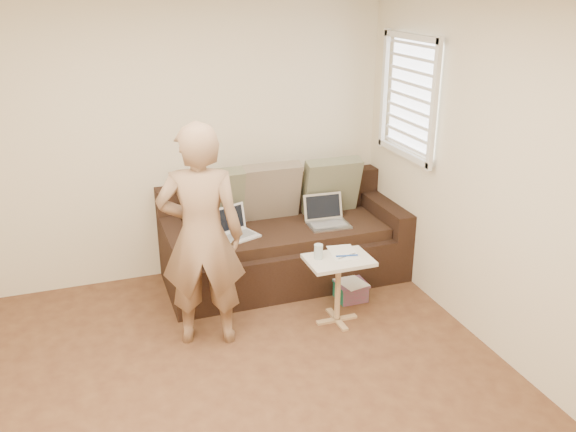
# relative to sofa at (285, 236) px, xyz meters

# --- Properties ---
(floor) EXTENTS (4.50, 4.50, 0.00)m
(floor) POSITION_rel_sofa_xyz_m (-0.90, -1.77, -0.42)
(floor) COLOR #4D2C1C
(floor) RESTS_ON ground
(wall_back) EXTENTS (4.00, 0.00, 4.00)m
(wall_back) POSITION_rel_sofa_xyz_m (-0.90, 0.48, 0.87)
(wall_back) COLOR beige
(wall_back) RESTS_ON ground
(wall_right) EXTENTS (0.00, 4.50, 4.50)m
(wall_right) POSITION_rel_sofa_xyz_m (1.10, -1.77, 0.87)
(wall_right) COLOR beige
(wall_right) RESTS_ON ground
(window_blinds) EXTENTS (0.12, 0.88, 1.08)m
(window_blinds) POSITION_rel_sofa_xyz_m (1.05, -0.27, 1.28)
(window_blinds) COLOR white
(window_blinds) RESTS_ON wall_right
(sofa) EXTENTS (2.20, 0.95, 0.85)m
(sofa) POSITION_rel_sofa_xyz_m (0.00, 0.00, 0.00)
(sofa) COLOR black
(sofa) RESTS_ON ground
(pillow_left) EXTENTS (0.55, 0.29, 0.57)m
(pillow_left) POSITION_rel_sofa_xyz_m (-0.60, 0.24, 0.37)
(pillow_left) COLOR #696E51
(pillow_left) RESTS_ON sofa
(pillow_mid) EXTENTS (0.55, 0.27, 0.57)m
(pillow_mid) POSITION_rel_sofa_xyz_m (-0.05, 0.25, 0.37)
(pillow_mid) COLOR #786856
(pillow_mid) RESTS_ON sofa
(pillow_right) EXTENTS (0.55, 0.28, 0.57)m
(pillow_right) POSITION_rel_sofa_xyz_m (0.55, 0.21, 0.37)
(pillow_right) COLOR #696E51
(pillow_right) RESTS_ON sofa
(laptop_silver) EXTENTS (0.39, 0.29, 0.25)m
(laptop_silver) POSITION_rel_sofa_xyz_m (0.39, -0.11, 0.10)
(laptop_silver) COLOR #B7BABC
(laptop_silver) RESTS_ON sofa
(laptop_white) EXTENTS (0.43, 0.37, 0.26)m
(laptop_white) POSITION_rel_sofa_xyz_m (-0.48, -0.09, 0.10)
(laptop_white) COLOR white
(laptop_white) RESTS_ON sofa
(person) EXTENTS (0.73, 0.59, 1.75)m
(person) POSITION_rel_sofa_xyz_m (-0.92, -0.78, 0.45)
(person) COLOR #8E6C4D
(person) RESTS_ON ground
(side_table) EXTENTS (0.52, 0.36, 0.57)m
(side_table) POSITION_rel_sofa_xyz_m (0.15, -0.88, -0.14)
(side_table) COLOR silver
(side_table) RESTS_ON ground
(drinking_glass) EXTENTS (0.07, 0.07, 0.12)m
(drinking_glass) POSITION_rel_sofa_xyz_m (-0.00, -0.83, 0.21)
(drinking_glass) COLOR silver
(drinking_glass) RESTS_ON side_table
(scissors) EXTENTS (0.18, 0.11, 0.02)m
(scissors) POSITION_rel_sofa_xyz_m (0.22, -0.88, 0.15)
(scissors) COLOR silver
(scissors) RESTS_ON side_table
(paper_on_table) EXTENTS (0.25, 0.33, 0.00)m
(paper_on_table) POSITION_rel_sofa_xyz_m (0.23, -0.80, 0.15)
(paper_on_table) COLOR white
(paper_on_table) RESTS_ON side_table
(striped_box) EXTENTS (0.27, 0.27, 0.17)m
(striped_box) POSITION_rel_sofa_xyz_m (0.41, -0.58, -0.34)
(striped_box) COLOR #C81E6C
(striped_box) RESTS_ON ground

